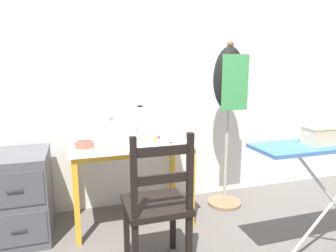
{
  "coord_description": "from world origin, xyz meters",
  "views": [
    {
      "loc": [
        -0.43,
        -2.11,
        1.31
      ],
      "look_at": [
        0.32,
        0.27,
        0.83
      ],
      "focal_mm": 32.0,
      "sensor_mm": 36.0,
      "label": 1
    }
  ],
  "objects_px": {
    "thread_spool_near_machine": "(156,138)",
    "storage_box": "(319,135)",
    "sewing_machine": "(131,125)",
    "thread_spool_mid_table": "(159,137)",
    "dress_form": "(229,90)",
    "scissors": "(174,142)",
    "fabric_bowl": "(85,144)",
    "filing_cabinet": "(23,195)",
    "wooden_chair": "(157,206)"
  },
  "relations": [
    {
      "from": "thread_spool_near_machine",
      "to": "storage_box",
      "type": "distance_m",
      "value": 1.23
    },
    {
      "from": "storage_box",
      "to": "sewing_machine",
      "type": "bearing_deg",
      "value": 137.41
    },
    {
      "from": "thread_spool_mid_table",
      "to": "dress_form",
      "type": "bearing_deg",
      "value": 0.78
    },
    {
      "from": "scissors",
      "to": "thread_spool_mid_table",
      "type": "relative_size",
      "value": 3.56
    },
    {
      "from": "fabric_bowl",
      "to": "thread_spool_near_machine",
      "type": "relative_size",
      "value": 3.32
    },
    {
      "from": "scissors",
      "to": "thread_spool_mid_table",
      "type": "bearing_deg",
      "value": 122.79
    },
    {
      "from": "filing_cabinet",
      "to": "scissors",
      "type": "bearing_deg",
      "value": -5.8
    },
    {
      "from": "thread_spool_mid_table",
      "to": "filing_cabinet",
      "type": "distance_m",
      "value": 1.17
    },
    {
      "from": "scissors",
      "to": "storage_box",
      "type": "height_order",
      "value": "storage_box"
    },
    {
      "from": "dress_form",
      "to": "scissors",
      "type": "bearing_deg",
      "value": -165.43
    },
    {
      "from": "fabric_bowl",
      "to": "storage_box",
      "type": "bearing_deg",
      "value": -30.33
    },
    {
      "from": "thread_spool_near_machine",
      "to": "filing_cabinet",
      "type": "bearing_deg",
      "value": 177.61
    },
    {
      "from": "scissors",
      "to": "filing_cabinet",
      "type": "bearing_deg",
      "value": 174.2
    },
    {
      "from": "scissors",
      "to": "storage_box",
      "type": "relative_size",
      "value": 0.84
    },
    {
      "from": "filing_cabinet",
      "to": "storage_box",
      "type": "relative_size",
      "value": 3.81
    },
    {
      "from": "scissors",
      "to": "wooden_chair",
      "type": "xyz_separation_m",
      "value": [
        -0.31,
        -0.58,
        -0.26
      ]
    },
    {
      "from": "thread_spool_mid_table",
      "to": "thread_spool_near_machine",
      "type": "bearing_deg",
      "value": -126.06
    },
    {
      "from": "dress_form",
      "to": "filing_cabinet",
      "type": "bearing_deg",
      "value": -179.09
    },
    {
      "from": "storage_box",
      "to": "dress_form",
      "type": "bearing_deg",
      "value": 98.12
    },
    {
      "from": "sewing_machine",
      "to": "dress_form",
      "type": "xyz_separation_m",
      "value": [
        0.9,
        -0.0,
        0.27
      ]
    },
    {
      "from": "dress_form",
      "to": "thread_spool_near_machine",
      "type": "bearing_deg",
      "value": -174.2
    },
    {
      "from": "wooden_chair",
      "to": "dress_form",
      "type": "height_order",
      "value": "dress_form"
    },
    {
      "from": "scissors",
      "to": "fabric_bowl",
      "type": "bearing_deg",
      "value": 177.33
    },
    {
      "from": "wooden_chair",
      "to": "storage_box",
      "type": "height_order",
      "value": "storage_box"
    },
    {
      "from": "fabric_bowl",
      "to": "wooden_chair",
      "type": "relative_size",
      "value": 0.15
    },
    {
      "from": "scissors",
      "to": "storage_box",
      "type": "xyz_separation_m",
      "value": [
        0.71,
        -0.8,
        0.18
      ]
    },
    {
      "from": "scissors",
      "to": "thread_spool_near_machine",
      "type": "xyz_separation_m",
      "value": [
        -0.14,
        0.08,
        0.02
      ]
    },
    {
      "from": "scissors",
      "to": "filing_cabinet",
      "type": "height_order",
      "value": "scissors"
    },
    {
      "from": "thread_spool_near_machine",
      "to": "dress_form",
      "type": "xyz_separation_m",
      "value": [
        0.71,
        0.07,
        0.39
      ]
    },
    {
      "from": "wooden_chair",
      "to": "sewing_machine",
      "type": "bearing_deg",
      "value": 91.83
    },
    {
      "from": "scissors",
      "to": "thread_spool_near_machine",
      "type": "distance_m",
      "value": 0.16
    },
    {
      "from": "sewing_machine",
      "to": "storage_box",
      "type": "xyz_separation_m",
      "value": [
        1.04,
        -0.96,
        0.04
      ]
    },
    {
      "from": "thread_spool_near_machine",
      "to": "thread_spool_mid_table",
      "type": "relative_size",
      "value": 1.04
    },
    {
      "from": "fabric_bowl",
      "to": "thread_spool_near_machine",
      "type": "xyz_separation_m",
      "value": [
        0.58,
        0.04,
        -0.0
      ]
    },
    {
      "from": "sewing_machine",
      "to": "wooden_chair",
      "type": "bearing_deg",
      "value": -88.17
    },
    {
      "from": "wooden_chair",
      "to": "thread_spool_mid_table",
      "type": "bearing_deg",
      "value": 73.35
    },
    {
      "from": "sewing_machine",
      "to": "scissors",
      "type": "height_order",
      "value": "sewing_machine"
    },
    {
      "from": "sewing_machine",
      "to": "wooden_chair",
      "type": "xyz_separation_m",
      "value": [
        0.02,
        -0.73,
        -0.4
      ]
    },
    {
      "from": "scissors",
      "to": "wooden_chair",
      "type": "relative_size",
      "value": 0.16
    },
    {
      "from": "fabric_bowl",
      "to": "thread_spool_near_machine",
      "type": "height_order",
      "value": "fabric_bowl"
    },
    {
      "from": "sewing_machine",
      "to": "dress_form",
      "type": "bearing_deg",
      "value": -0.31
    },
    {
      "from": "fabric_bowl",
      "to": "thread_spool_mid_table",
      "type": "xyz_separation_m",
      "value": [
        0.62,
        0.11,
        -0.01
      ]
    },
    {
      "from": "scissors",
      "to": "dress_form",
      "type": "distance_m",
      "value": 0.72
    },
    {
      "from": "thread_spool_near_machine",
      "to": "dress_form",
      "type": "distance_m",
      "value": 0.81
    },
    {
      "from": "thread_spool_near_machine",
      "to": "fabric_bowl",
      "type": "bearing_deg",
      "value": -175.65
    },
    {
      "from": "sewing_machine",
      "to": "fabric_bowl",
      "type": "xyz_separation_m",
      "value": [
        -0.39,
        -0.12,
        -0.11
      ]
    },
    {
      "from": "fabric_bowl",
      "to": "scissors",
      "type": "relative_size",
      "value": 0.97
    },
    {
      "from": "fabric_bowl",
      "to": "dress_form",
      "type": "relative_size",
      "value": 0.09
    },
    {
      "from": "fabric_bowl",
      "to": "thread_spool_mid_table",
      "type": "relative_size",
      "value": 3.45
    },
    {
      "from": "sewing_machine",
      "to": "dress_form",
      "type": "relative_size",
      "value": 0.23
    }
  ]
}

